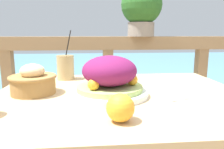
{
  "coord_description": "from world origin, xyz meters",
  "views": [
    {
      "loc": [
        -0.1,
        -0.8,
        0.98
      ],
      "look_at": [
        -0.03,
        0.08,
        0.81
      ],
      "focal_mm": 35.0,
      "sensor_mm": 36.0,
      "label": 1
    }
  ],
  "objects_px": {
    "salad_plate": "(109,78)",
    "bread_basket": "(33,81)",
    "drink_glass": "(66,67)",
    "potted_plant": "(141,8)"
  },
  "relations": [
    {
      "from": "salad_plate",
      "to": "potted_plant",
      "type": "relative_size",
      "value": 0.81
    },
    {
      "from": "salad_plate",
      "to": "bread_basket",
      "type": "height_order",
      "value": "salad_plate"
    },
    {
      "from": "drink_glass",
      "to": "potted_plant",
      "type": "relative_size",
      "value": 0.69
    },
    {
      "from": "drink_glass",
      "to": "bread_basket",
      "type": "relative_size",
      "value": 1.37
    },
    {
      "from": "salad_plate",
      "to": "bread_basket",
      "type": "relative_size",
      "value": 1.62
    },
    {
      "from": "potted_plant",
      "to": "bread_basket",
      "type": "bearing_deg",
      "value": -129.37
    },
    {
      "from": "salad_plate",
      "to": "bread_basket",
      "type": "xyz_separation_m",
      "value": [
        -0.29,
        0.05,
        -0.02
      ]
    },
    {
      "from": "salad_plate",
      "to": "drink_glass",
      "type": "relative_size",
      "value": 1.18
    },
    {
      "from": "bread_basket",
      "to": "potted_plant",
      "type": "xyz_separation_m",
      "value": [
        0.56,
        0.69,
        0.35
      ]
    },
    {
      "from": "bread_basket",
      "to": "drink_glass",
      "type": "bearing_deg",
      "value": 70.38
    }
  ]
}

